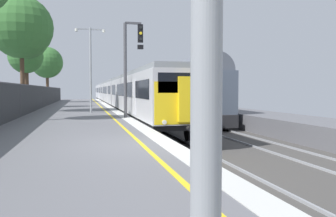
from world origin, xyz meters
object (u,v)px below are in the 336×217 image
object	(u,v)px
commuter_train_at_platform	(116,92)
background_tree_back	(47,63)
signal_gantry	(130,58)
platform_lamp_mid	(91,63)
background_tree_left	(23,30)
background_tree_centre	(25,58)
freight_train_adjacent_track	(164,89)

from	to	relation	value
commuter_train_at_platform	background_tree_back	world-z (taller)	background_tree_back
signal_gantry	platform_lamp_mid	size ratio (longest dim) A/B	0.93
background_tree_left	background_tree_centre	distance (m)	7.28
platform_lamp_mid	background_tree_back	size ratio (longest dim) A/B	0.81
signal_gantry	background_tree_centre	xyz separation A→B (m)	(-7.45, 13.77, 1.08)
platform_lamp_mid	background_tree_left	bearing A→B (deg)	157.40
commuter_train_at_platform	signal_gantry	bearing A→B (deg)	-93.35
platform_lamp_mid	signal_gantry	bearing A→B (deg)	-66.97
commuter_train_at_platform	platform_lamp_mid	bearing A→B (deg)	-99.73
signal_gantry	background_tree_back	bearing A→B (deg)	104.06
freight_train_adjacent_track	background_tree_centre	bearing A→B (deg)	-172.11
commuter_train_at_platform	background_tree_back	xyz separation A→B (m)	(-8.48, 2.62, 3.67)
freight_train_adjacent_track	signal_gantry	xyz separation A→B (m)	(-5.49, -15.56, 1.62)
commuter_train_at_platform	platform_lamp_mid	distance (m)	20.92
background_tree_left	background_tree_back	bearing A→B (deg)	91.20
freight_train_adjacent_track	platform_lamp_mid	distance (m)	13.25
commuter_train_at_platform	signal_gantry	size ratio (longest dim) A/B	12.01
commuter_train_at_platform	platform_lamp_mid	world-z (taller)	platform_lamp_mid
platform_lamp_mid	background_tree_back	xyz separation A→B (m)	(-4.96, 23.14, 1.57)
commuter_train_at_platform	signal_gantry	world-z (taller)	signal_gantry
background_tree_left	background_tree_back	world-z (taller)	background_tree_left
freight_train_adjacent_track	background_tree_left	bearing A→B (deg)	-143.54
freight_train_adjacent_track	background_tree_left	size ratio (longest dim) A/B	3.85
freight_train_adjacent_track	signal_gantry	bearing A→B (deg)	-109.43
background_tree_left	platform_lamp_mid	bearing A→B (deg)	-22.60
background_tree_left	background_tree_back	size ratio (longest dim) A/B	1.14
freight_train_adjacent_track	background_tree_centre	xyz separation A→B (m)	(-12.93, -1.79, 2.70)
freight_train_adjacent_track	commuter_train_at_platform	bearing A→B (deg)	112.33
freight_train_adjacent_track	platform_lamp_mid	xyz separation A→B (m)	(-7.52, -10.77, 1.69)
signal_gantry	background_tree_centre	size ratio (longest dim) A/B	0.88
platform_lamp_mid	background_tree_back	world-z (taller)	background_tree_back
commuter_train_at_platform	background_tree_left	distance (m)	20.77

